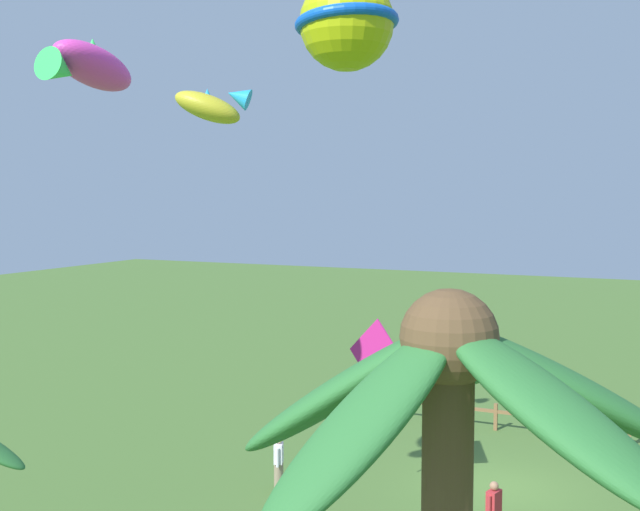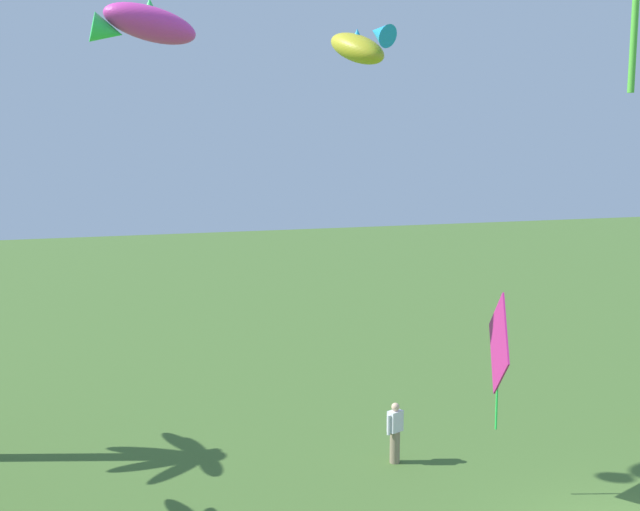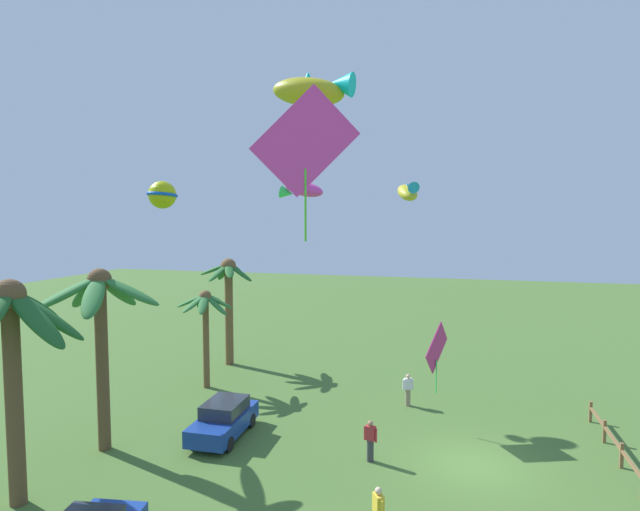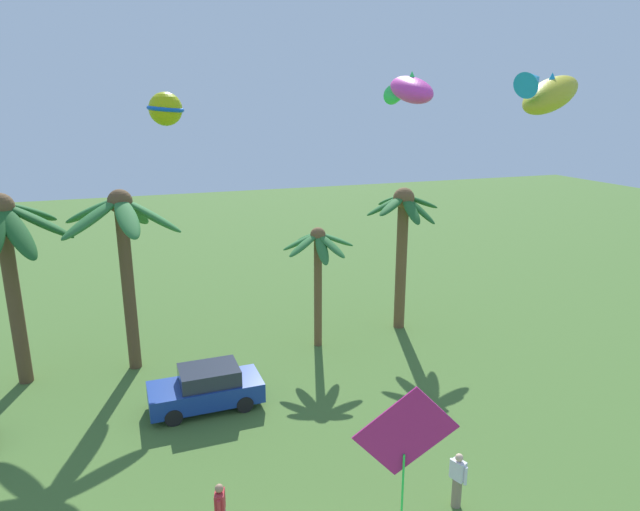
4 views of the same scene
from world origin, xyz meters
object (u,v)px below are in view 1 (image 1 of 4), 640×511
object	(u,v)px
palm_tree_1	(451,474)
kite_ball_0	(347,23)
spectator_0	(279,464)
kite_fish_4	(89,66)
kite_fish_3	(212,105)
kite_diamond_1	(380,362)

from	to	relation	value
palm_tree_1	kite_ball_0	distance (m)	5.31
spectator_0	kite_fish_4	bearing A→B (deg)	78.05
spectator_0	kite_fish_3	distance (m)	10.01
spectator_0	kite_ball_0	distance (m)	14.77
spectator_0	kite_diamond_1	world-z (taller)	kite_diamond_1
kite_ball_0	kite_fish_4	bearing A→B (deg)	-27.40
palm_tree_1	kite_diamond_1	xyz separation A→B (m)	(5.45, -12.78, -1.96)
kite_ball_0	kite_fish_3	world-z (taller)	kite_fish_3
palm_tree_1	kite_fish_3	bearing A→B (deg)	-48.70
kite_ball_0	kite_fish_4	xyz separation A→B (m)	(7.30, -3.78, 0.58)
kite_ball_0	kite_diamond_1	world-z (taller)	kite_ball_0
spectator_0	kite_fish_4	size ratio (longest dim) A/B	0.64
kite_diamond_1	kite_fish_4	bearing A→B (deg)	63.21
palm_tree_1	kite_ball_0	bearing A→B (deg)	-43.82
kite_diamond_1	palm_tree_1	bearing A→B (deg)	113.08
kite_diamond_1	kite_fish_3	size ratio (longest dim) A/B	1.35
palm_tree_1	kite_ball_0	world-z (taller)	kite_ball_0
palm_tree_1	kite_ball_0	xyz separation A→B (m)	(1.81, -1.74, 4.67)
kite_diamond_1	spectator_0	bearing A→B (deg)	30.21
kite_fish_4	spectator_0	bearing A→B (deg)	-101.95
kite_fish_3	kite_fish_4	world-z (taller)	kite_fish_4
kite_fish_3	kite_fish_4	xyz separation A→B (m)	(-0.63, 5.56, 0.16)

